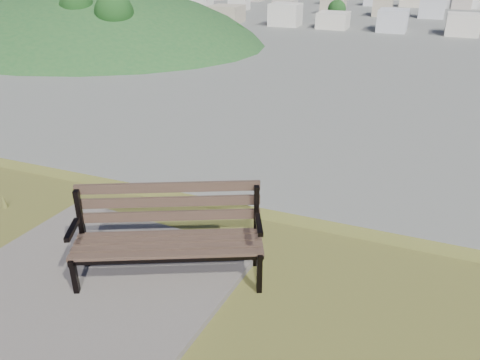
% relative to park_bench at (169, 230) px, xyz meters
% --- Properties ---
extents(park_bench, '(2.01, 1.37, 1.01)m').
position_rel_park_bench_xyz_m(park_bench, '(0.00, 0.00, 0.00)').
color(park_bench, '#433326').
rests_on(park_bench, hilltop_mesa).
extents(gravel_patch, '(3.05, 4.13, 0.08)m').
position_rel_park_bench_xyz_m(gravel_patch, '(-0.74, -1.17, -0.54)').
color(gravel_patch, '#6B635D').
rests_on(gravel_patch, hilltop_mesa).
extents(green_wooded_hill, '(146.61, 117.28, 73.30)m').
position_rel_park_bench_xyz_m(green_wooded_hill, '(-110.26, 134.36, -25.46)').
color(green_wooded_hill, '#18421D').
rests_on(green_wooded_hill, ground).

